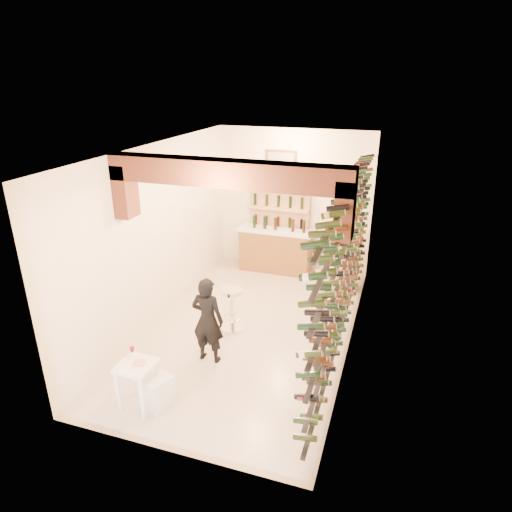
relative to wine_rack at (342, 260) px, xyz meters
The scene contains 11 objects.
ground 2.18m from the wine_rack, behind, with size 6.00×6.00×0.00m, color beige.
room_shell 1.70m from the wine_rack, behind, with size 3.52×6.02×3.21m.
wine_rack is the anchor object (origin of this frame).
back_counter 3.38m from the wine_rack, 124.66° to the left, with size 1.70×0.62×1.29m.
back_shelving 3.44m from the wine_rack, 122.37° to the left, with size 1.40×0.31×2.73m.
tasting_table 3.48m from the wine_rack, 134.17° to the right, with size 0.50×0.50×0.83m.
white_stool 3.39m from the wine_rack, 132.63° to the right, with size 0.37×0.37×0.46m, color white.
person 2.31m from the wine_rack, 149.71° to the right, with size 0.52×0.34×1.44m, color black.
chrome_barstool 2.15m from the wine_rack, behind, with size 0.41×0.41×0.79m.
crate_lower 2.58m from the wine_rack, 94.62° to the left, with size 0.50×0.35×0.30m, color tan.
crate_upper 2.45m from the wine_rack, 94.62° to the left, with size 0.41×0.28×0.24m, color tan.
Camera 1 is at (2.28, -6.60, 4.27)m, focal length 31.38 mm.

